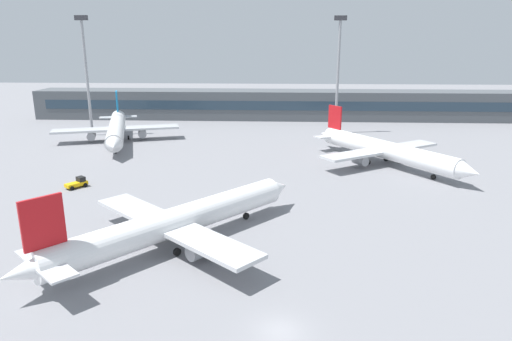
# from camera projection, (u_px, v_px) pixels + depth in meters

# --- Properties ---
(ground_plane) EXTENTS (400.00, 400.00, 0.00)m
(ground_plane) POSITION_uv_depth(u_px,v_px,m) (279.00, 188.00, 77.64)
(ground_plane) COLOR gray
(terminal_building) EXTENTS (155.59, 12.13, 9.00)m
(terminal_building) POSITION_uv_depth(u_px,v_px,m) (280.00, 105.00, 146.43)
(terminal_building) COLOR #4C5156
(terminal_building) RESTS_ON ground_plane
(airplane_near) EXTENTS (29.38, 31.92, 9.93)m
(airplane_near) POSITION_uv_depth(u_px,v_px,m) (179.00, 221.00, 55.26)
(airplane_near) COLOR white
(airplane_near) RESTS_ON ground_plane
(airplane_mid) EXTENTS (26.47, 35.65, 10.12)m
(airplane_mid) POSITION_uv_depth(u_px,v_px,m) (386.00, 150.00, 91.08)
(airplane_mid) COLOR white
(airplane_mid) RESTS_ON ground_plane
(airplane_far) EXTENTS (30.49, 42.77, 10.85)m
(airplane_far) POSITION_uv_depth(u_px,v_px,m) (116.00, 129.00, 112.29)
(airplane_far) COLOR silver
(airplane_far) RESTS_ON ground_plane
(baggage_tug_yellow) EXTENTS (3.40, 3.76, 1.75)m
(baggage_tug_yellow) POSITION_uv_depth(u_px,v_px,m) (78.00, 183.00, 77.63)
(baggage_tug_yellow) COLOR #F2B20C
(baggage_tug_yellow) RESTS_ON ground_plane
(floodlight_tower_west) EXTENTS (3.20, 0.80, 30.33)m
(floodlight_tower_west) POSITION_uv_depth(u_px,v_px,m) (86.00, 69.00, 116.78)
(floodlight_tower_west) COLOR gray
(floodlight_tower_west) RESTS_ON ground_plane
(floodlight_tower_east) EXTENTS (3.20, 0.80, 30.41)m
(floodlight_tower_east) POSITION_uv_depth(u_px,v_px,m) (338.00, 68.00, 119.67)
(floodlight_tower_east) COLOR gray
(floodlight_tower_east) RESTS_ON ground_plane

